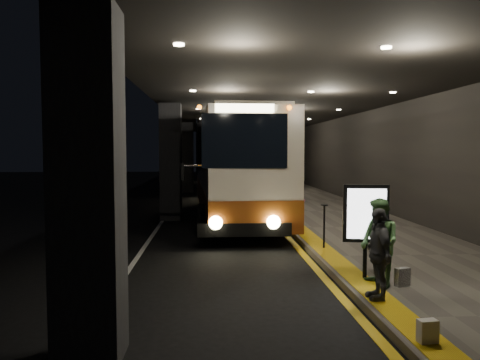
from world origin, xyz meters
name	(u,v)px	position (x,y,z in m)	size (l,w,h in m)	color
ground	(211,239)	(0.00, 0.00, 0.00)	(90.00, 90.00, 0.00)	black
lane_line_white	(166,216)	(-1.80, 5.00, 0.01)	(0.12, 50.00, 0.01)	silver
kerb_stripe_yellow	(268,215)	(2.35, 5.00, 0.01)	(0.18, 50.00, 0.01)	gold
sidewalk	(326,213)	(4.75, 5.00, 0.07)	(4.50, 50.00, 0.15)	#514C44
tactile_strip	(280,211)	(2.85, 5.00, 0.16)	(0.50, 50.00, 0.01)	gold
terminal_wall	(381,142)	(7.00, 5.00, 3.00)	(0.10, 50.00, 6.00)	black
support_columns	(171,162)	(-1.50, 4.00, 2.20)	(0.80, 24.80, 4.40)	black
canopy	(272,102)	(2.50, 5.00, 4.60)	(9.00, 50.00, 0.40)	black
coach_main	(233,171)	(0.89, 4.28, 1.84)	(3.18, 12.43, 3.84)	beige
coach_second	(222,160)	(0.80, 18.86, 1.97)	(3.60, 13.18, 4.09)	beige
coach_third	(220,161)	(0.92, 32.05, 1.65)	(2.85, 11.08, 3.45)	beige
passenger_boarding	(300,203)	(2.91, 1.18, 0.91)	(0.56, 0.36, 1.52)	#D6649A
passenger_waiting_green	(379,243)	(3.08, -5.63, 0.96)	(0.78, 0.48, 1.61)	#457340
passenger_waiting_grey	(378,254)	(2.80, -6.35, 0.92)	(0.90, 0.46, 1.53)	#444549
bag_polka	(402,277)	(3.52, -5.66, 0.32)	(0.28, 0.12, 0.34)	black
bag_plain	(428,332)	(2.80, -8.16, 0.30)	(0.25, 0.14, 0.31)	silver
info_sign	(366,215)	(3.00, -5.10, 1.38)	(0.87, 0.26, 1.83)	black
stanchion_post	(324,227)	(2.88, -2.27, 0.70)	(0.05, 0.05, 1.11)	black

